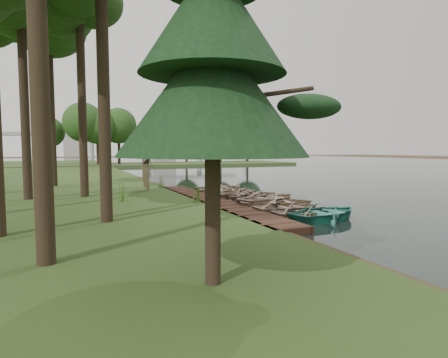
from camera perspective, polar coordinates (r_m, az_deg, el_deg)
name	(u,v)px	position (r m, az deg, el deg)	size (l,w,h in m)	color
ground	(238,204)	(20.99, 2.15, -3.77)	(300.00, 300.00, 0.00)	#3D2F1D
water	(374,171)	(55.00, 21.89, 1.09)	(130.00, 200.00, 0.05)	black
boardwalk	(211,203)	(20.34, -1.94, -3.61)	(1.60, 16.00, 0.30)	#3A2116
peninsula	(162,164)	(70.87, -9.37, 2.23)	(50.00, 14.00, 0.45)	#344920
far_trees	(144,131)	(70.18, -12.10, 7.23)	(45.60, 5.60, 8.80)	black
bridge	(127,138)	(140.44, -14.56, 6.07)	(95.90, 4.00, 8.60)	#A5A5A0
building_a	(162,135)	(163.57, -9.46, 6.60)	(10.00, 8.00, 18.00)	#A5A5A0
building_b	(74,142)	(163.85, -21.90, 5.28)	(8.00, 8.00, 12.00)	#A5A5A0
rowboat_0	(326,211)	(16.47, 15.33, -4.72)	(2.63, 3.69, 0.76)	#2D7F6B
rowboat_1	(306,210)	(16.85, 12.32, -4.67)	(2.20, 3.08, 0.64)	#CBB293
rowboat_2	(288,206)	(17.84, 9.79, -4.05)	(2.34, 3.28, 0.68)	#CBB293
rowboat_3	(277,201)	(19.02, 8.01, -3.34)	(2.69, 3.77, 0.78)	#CBB293
rowboat_4	(269,197)	(20.35, 6.94, -2.74)	(2.87, 4.02, 0.83)	#CBB293
rowboat_5	(256,195)	(21.80, 4.89, -2.42)	(2.40, 3.36, 0.70)	#CBB293
rowboat_6	(246,193)	(22.38, 3.40, -2.16)	(2.58, 3.61, 0.75)	#CBB293
rowboat_7	(235,192)	(23.30, 1.66, -1.97)	(2.34, 3.28, 0.68)	#CBB293
rowboat_8	(225,189)	(24.50, 0.15, -1.59)	(2.51, 3.52, 0.73)	#CBB293
rowboat_9	(219,187)	(26.17, -0.73, -1.21)	(2.48, 3.47, 0.72)	#CBB293
stored_rowboat	(148,186)	(25.14, -11.52, -1.01)	(2.34, 3.27, 0.68)	#CBB293
tree_4	(79,0)	(24.49, -21.22, 24.07)	(4.70, 4.70, 13.18)	black
tree_6	(49,32)	(31.75, -25.14, 19.63)	(5.03, 5.03, 13.48)	black
pine_tree	(212,52)	(7.71, -1.78, 18.76)	(3.80, 3.80, 7.69)	black
reeds_0	(214,199)	(17.18, -1.49, -3.10)	(0.60, 0.60, 0.90)	#3F661E
reeds_1	(195,193)	(19.74, -4.44, -2.07)	(0.60, 0.60, 0.93)	#3F661E
reeds_2	(124,191)	(20.40, -15.05, -1.71)	(0.60, 0.60, 1.13)	#3F661E
reeds_3	(160,181)	(27.11, -9.68, -0.30)	(0.60, 0.60, 0.95)	#3F661E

